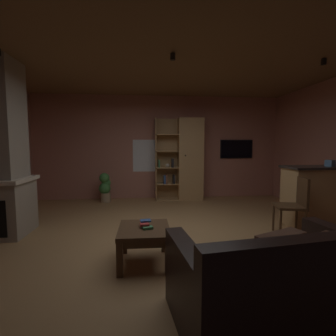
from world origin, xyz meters
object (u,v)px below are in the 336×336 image
at_px(tissue_box, 330,163).
at_px(table_book_1, 144,224).
at_px(bookshelf_cabinet, 187,160).
at_px(coffee_table, 144,235).
at_px(kitchen_bar_counter, 325,196).
at_px(potted_floor_plant, 105,187).
at_px(table_book_2, 146,221).
at_px(table_book_0, 148,228).
at_px(wall_mounted_tv, 236,149).
at_px(dining_chair, 295,202).
at_px(leather_couch, 279,287).

height_order(tissue_box, table_book_1, tissue_box).
height_order(bookshelf_cabinet, coffee_table, bookshelf_cabinet).
xyz_separation_m(bookshelf_cabinet, kitchen_bar_counter, (2.08, -2.35, -0.51)).
height_order(tissue_box, potted_floor_plant, tissue_box).
distance_m(bookshelf_cabinet, table_book_2, 3.61).
bearing_deg(bookshelf_cabinet, table_book_2, -107.89).
distance_m(coffee_table, table_book_0, 0.12).
relative_size(bookshelf_cabinet, table_book_2, 16.80).
distance_m(bookshelf_cabinet, table_book_0, 3.73).
bearing_deg(coffee_table, wall_mounted_tv, 55.57).
height_order(dining_chair, potted_floor_plant, dining_chair).
bearing_deg(wall_mounted_tv, dining_chair, -93.10).
height_order(kitchen_bar_counter, dining_chair, kitchen_bar_counter).
bearing_deg(leather_couch, potted_floor_plant, 114.76).
relative_size(coffee_table, table_book_2, 5.33).
bearing_deg(wall_mounted_tv, leather_couch, -106.86).
xyz_separation_m(leather_couch, dining_chair, (1.30, 1.83, 0.23)).
relative_size(leather_couch, table_book_1, 16.43).
height_order(kitchen_bar_counter, coffee_table, kitchen_bar_counter).
height_order(coffee_table, table_book_1, table_book_1).
relative_size(coffee_table, table_book_1, 6.43).
relative_size(table_book_0, wall_mounted_tv, 0.13).
distance_m(coffee_table, dining_chair, 2.47).
bearing_deg(coffee_table, kitchen_bar_counter, 19.38).
distance_m(bookshelf_cabinet, wall_mounted_tv, 1.45).
xyz_separation_m(table_book_2, wall_mounted_tv, (2.51, 3.61, 0.82)).
bearing_deg(leather_couch, kitchen_bar_counter, 46.60).
height_order(table_book_0, table_book_1, table_book_1).
bearing_deg(bookshelf_cabinet, wall_mounted_tv, 8.51).
distance_m(dining_chair, wall_mounted_tv, 3.08).
distance_m(leather_couch, table_book_1, 1.56).
xyz_separation_m(leather_couch, potted_floor_plant, (-2.05, 4.44, 0.08)).
bearing_deg(tissue_box, kitchen_bar_counter, 97.65).
distance_m(tissue_box, table_book_1, 3.43).
height_order(kitchen_bar_counter, potted_floor_plant, kitchen_bar_counter).
relative_size(table_book_1, potted_floor_plant, 0.14).
bearing_deg(potted_floor_plant, leather_couch, -65.24).
bearing_deg(tissue_box, bookshelf_cabinet, 130.92).
bearing_deg(wall_mounted_tv, table_book_2, -124.76).
bearing_deg(table_book_0, kitchen_bar_counter, 20.41).
distance_m(table_book_1, dining_chair, 2.46).
xyz_separation_m(kitchen_bar_counter, leather_couch, (-2.13, -2.25, -0.23)).
distance_m(dining_chair, potted_floor_plant, 4.25).
distance_m(leather_couch, table_book_2, 1.60).
distance_m(leather_couch, coffee_table, 1.55).
bearing_deg(table_book_1, leather_couch, -46.66).
distance_m(bookshelf_cabinet, potted_floor_plant, 2.20).
height_order(coffee_table, wall_mounted_tv, wall_mounted_tv).
relative_size(kitchen_bar_counter, leather_couch, 0.85).
distance_m(bookshelf_cabinet, coffee_table, 3.71).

